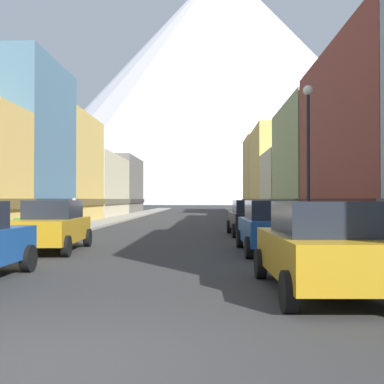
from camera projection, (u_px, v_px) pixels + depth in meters
The scene contains 22 objects.
ground_plane at pixel (59, 367), 5.13m from camera, with size 400.00×400.00×0.00m, color #2F2F2F.
sidewalk_left at pixel (114, 220), 40.29m from camera, with size 2.50×100.00×0.15m, color gray.
sidewalk_right at pixel (261, 220), 39.93m from camera, with size 2.50×100.00×0.15m, color gray.
storefront_left_2 at pixel (5, 148), 29.26m from camera, with size 6.97×8.14×10.27m.
storefront_left_3 at pixel (40, 171), 37.85m from camera, with size 8.59×8.87×8.48m.
storefront_left_4 at pixel (81, 187), 49.48m from camera, with size 8.14×13.59×6.39m.
storefront_left_5 at pixel (100, 186), 62.84m from camera, with size 10.24×12.58×7.33m.
storefront_right_2 at pixel (328, 166), 36.24m from camera, with size 7.18×12.04×9.05m.
storefront_right_3 at pixel (295, 186), 47.39m from camera, with size 6.32×9.23×6.56m.
storefront_right_4 at pixel (279, 173), 58.27m from camera, with size 6.36×12.37×10.55m.
storefront_right_5 at pixel (274, 176), 70.30m from camera, with size 8.83×11.05×10.94m.
car_left_1 at pixel (52, 225), 16.61m from camera, with size 2.24×4.48×1.78m.
car_right_0 at pixel (320, 247), 9.18m from camera, with size 2.15×4.44×1.78m.
car_right_1 at pixel (271, 226), 16.09m from camera, with size 2.13×4.43×1.78m.
car_right_2 at pixel (250, 218), 23.77m from camera, with size 2.17×4.45×1.78m.
parking_meter_near at pixel (381, 233), 11.24m from camera, with size 0.14×0.10×1.33m.
trash_bin_right at pixel (342, 233), 16.54m from camera, with size 0.59×0.59×0.98m.
potted_plant_1 at pixel (330, 227), 20.56m from camera, with size 0.52×0.52×0.90m.
potted_plant_2 at pixel (17, 227), 21.58m from camera, with size 0.49×0.49×0.83m.
pedestrian_0 at pixel (74, 214), 28.14m from camera, with size 0.36×0.36×1.75m.
streetlamp_right at pixel (308, 140), 17.40m from camera, with size 0.36×0.36×5.86m.
mountain_backdrop at pixel (223, 82), 265.68m from camera, with size 234.63×234.63×135.13m, color silver.
Camera 1 is at (1.59, -5.11, 1.82)m, focal length 44.38 mm.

